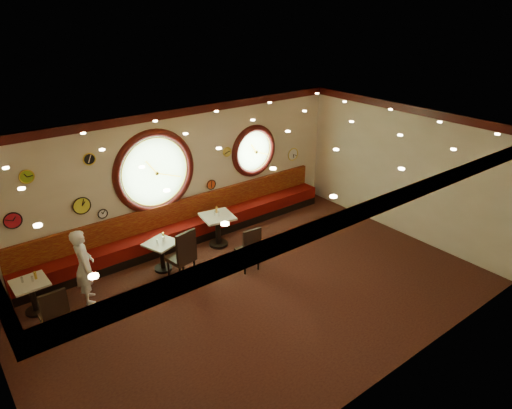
# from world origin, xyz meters

# --- Properties ---
(floor) EXTENTS (9.00, 6.00, 0.00)m
(floor) POSITION_xyz_m (0.00, 0.00, 0.00)
(floor) COLOR black
(floor) RESTS_ON ground
(ceiling) EXTENTS (9.00, 6.00, 0.02)m
(ceiling) POSITION_xyz_m (0.00, 0.00, 3.20)
(ceiling) COLOR #C68938
(ceiling) RESTS_ON wall_back
(wall_back) EXTENTS (9.00, 0.02, 3.20)m
(wall_back) POSITION_xyz_m (0.00, 3.00, 1.60)
(wall_back) COLOR beige
(wall_back) RESTS_ON floor
(wall_front) EXTENTS (9.00, 0.02, 3.20)m
(wall_front) POSITION_xyz_m (0.00, -3.00, 1.60)
(wall_front) COLOR beige
(wall_front) RESTS_ON floor
(wall_right) EXTENTS (0.02, 6.00, 3.20)m
(wall_right) POSITION_xyz_m (4.50, 0.00, 1.60)
(wall_right) COLOR beige
(wall_right) RESTS_ON floor
(molding_back) EXTENTS (9.00, 0.10, 0.18)m
(molding_back) POSITION_xyz_m (0.00, 2.95, 3.11)
(molding_back) COLOR #360B09
(molding_back) RESTS_ON wall_back
(molding_front) EXTENTS (9.00, 0.10, 0.18)m
(molding_front) POSITION_xyz_m (0.00, -2.95, 3.11)
(molding_front) COLOR #360B09
(molding_front) RESTS_ON wall_back
(molding_right) EXTENTS (0.10, 6.00, 0.18)m
(molding_right) POSITION_xyz_m (4.45, 0.00, 3.11)
(molding_right) COLOR #360B09
(molding_right) RESTS_ON wall_back
(banquette_base) EXTENTS (8.00, 0.55, 0.20)m
(banquette_base) POSITION_xyz_m (0.00, 2.72, 0.10)
(banquette_base) COLOR black
(banquette_base) RESTS_ON floor
(banquette_seat) EXTENTS (8.00, 0.55, 0.30)m
(banquette_seat) POSITION_xyz_m (0.00, 2.72, 0.35)
(banquette_seat) COLOR #580907
(banquette_seat) RESTS_ON banquette_base
(banquette_back) EXTENTS (8.00, 0.10, 0.55)m
(banquette_back) POSITION_xyz_m (0.00, 2.94, 0.75)
(banquette_back) COLOR #5F070B
(banquette_back) RESTS_ON wall_back
(porthole_left_glass) EXTENTS (1.66, 0.02, 1.66)m
(porthole_left_glass) POSITION_xyz_m (-0.60, 3.00, 1.85)
(porthole_left_glass) COLOR #94CB79
(porthole_left_glass) RESTS_ON wall_back
(porthole_left_frame) EXTENTS (1.98, 0.18, 1.98)m
(porthole_left_frame) POSITION_xyz_m (-0.60, 2.98, 1.85)
(porthole_left_frame) COLOR #360B09
(porthole_left_frame) RESTS_ON wall_back
(porthole_left_ring) EXTENTS (1.61, 0.03, 1.61)m
(porthole_left_ring) POSITION_xyz_m (-0.60, 2.95, 1.85)
(porthole_left_ring) COLOR yellow
(porthole_left_ring) RESTS_ON wall_back
(porthole_right_glass) EXTENTS (1.10, 0.02, 1.10)m
(porthole_right_glass) POSITION_xyz_m (2.20, 3.00, 1.80)
(porthole_right_glass) COLOR #94CB79
(porthole_right_glass) RESTS_ON wall_back
(porthole_right_frame) EXTENTS (1.38, 0.18, 1.38)m
(porthole_right_frame) POSITION_xyz_m (2.20, 2.98, 1.80)
(porthole_right_frame) COLOR #360B09
(porthole_right_frame) RESTS_ON wall_back
(porthole_right_ring) EXTENTS (1.09, 0.03, 1.09)m
(porthole_right_ring) POSITION_xyz_m (2.20, 2.95, 1.80)
(porthole_right_ring) COLOR yellow
(porthole_right_ring) RESTS_ON wall_back
(wall_clock_0) EXTENTS (0.24, 0.03, 0.24)m
(wall_clock_0) POSITION_xyz_m (-2.00, 2.96, 2.45)
(wall_clock_0) COLOR black
(wall_clock_0) RESTS_ON wall_back
(wall_clock_1) EXTENTS (0.26, 0.03, 0.26)m
(wall_clock_1) POSITION_xyz_m (-3.20, 2.96, 2.35)
(wall_clock_1) COLOR #8CB824
(wall_clock_1) RESTS_ON wall_back
(wall_clock_2) EXTENTS (0.36, 0.03, 0.36)m
(wall_clock_2) POSITION_xyz_m (-2.30, 2.96, 1.50)
(wall_clock_2) COLOR yellow
(wall_clock_2) RESTS_ON wall_back
(wall_clock_3) EXTENTS (0.24, 0.03, 0.24)m
(wall_clock_3) POSITION_xyz_m (0.85, 2.96, 1.20)
(wall_clock_3) COLOR #D24618
(wall_clock_3) RESTS_ON wall_back
(wall_clock_4) EXTENTS (0.34, 0.03, 0.34)m
(wall_clock_4) POSITION_xyz_m (3.55, 2.96, 1.45)
(wall_clock_4) COLOR white
(wall_clock_4) RESTS_ON wall_back
(wall_clock_5) EXTENTS (0.32, 0.03, 0.32)m
(wall_clock_5) POSITION_xyz_m (-3.60, 2.96, 1.55)
(wall_clock_5) COLOR red
(wall_clock_5) RESTS_ON wall_back
(wall_clock_6) EXTENTS (0.20, 0.03, 0.20)m
(wall_clock_6) POSITION_xyz_m (-1.90, 2.96, 1.20)
(wall_clock_6) COLOR white
(wall_clock_6) RESTS_ON wall_back
(wall_clock_7) EXTENTS (0.22, 0.03, 0.22)m
(wall_clock_7) POSITION_xyz_m (1.35, 2.96, 1.95)
(wall_clock_7) COLOR #E2CA4B
(wall_clock_7) RESTS_ON wall_back
(table_a) EXTENTS (0.63, 0.63, 0.67)m
(table_a) POSITION_xyz_m (-3.68, 2.05, 0.42)
(table_a) COLOR black
(table_a) RESTS_ON floor
(table_b) EXTENTS (0.77, 0.77, 0.67)m
(table_b) POSITION_xyz_m (-1.09, 1.94, 0.42)
(table_b) COLOR black
(table_b) RESTS_ON floor
(table_c) EXTENTS (0.82, 0.82, 0.78)m
(table_c) POSITION_xyz_m (0.46, 2.11, 0.49)
(table_c) COLOR black
(table_c) RESTS_ON floor
(chair_a) EXTENTS (0.44, 0.44, 0.65)m
(chair_a) POSITION_xyz_m (-3.56, 0.97, 0.60)
(chair_a) COLOR black
(chair_a) RESTS_ON floor
(chair_b) EXTENTS (0.57, 0.57, 0.72)m
(chair_b) POSITION_xyz_m (-0.91, 1.28, 0.67)
(chair_b) COLOR black
(chair_b) RESTS_ON floor
(chair_c) EXTENTS (0.47, 0.47, 0.64)m
(chair_c) POSITION_xyz_m (0.39, 0.76, 0.59)
(chair_c) COLOR black
(chair_c) RESTS_ON floor
(condiment_a_salt) EXTENTS (0.04, 0.04, 0.11)m
(condiment_a_salt) POSITION_xyz_m (-3.78, 2.12, 0.73)
(condiment_a_salt) COLOR #BABABE
(condiment_a_salt) RESTS_ON table_a
(condiment_b_salt) EXTENTS (0.03, 0.03, 0.10)m
(condiment_b_salt) POSITION_xyz_m (-1.17, 1.96, 0.72)
(condiment_b_salt) COLOR silver
(condiment_b_salt) RESTS_ON table_b
(condiment_c_salt) EXTENTS (0.04, 0.04, 0.11)m
(condiment_c_salt) POSITION_xyz_m (0.42, 2.16, 0.84)
(condiment_c_salt) COLOR silver
(condiment_c_salt) RESTS_ON table_c
(condiment_a_pepper) EXTENTS (0.04, 0.04, 0.11)m
(condiment_a_pepper) POSITION_xyz_m (-3.63, 2.04, 0.72)
(condiment_a_pepper) COLOR silver
(condiment_a_pepper) RESTS_ON table_a
(condiment_b_pepper) EXTENTS (0.04, 0.04, 0.11)m
(condiment_b_pepper) POSITION_xyz_m (-1.02, 1.96, 0.72)
(condiment_b_pepper) COLOR silver
(condiment_b_pepper) RESTS_ON table_b
(condiment_c_pepper) EXTENTS (0.04, 0.04, 0.11)m
(condiment_c_pepper) POSITION_xyz_m (0.47, 2.07, 0.84)
(condiment_c_pepper) COLOR silver
(condiment_c_pepper) RESTS_ON table_c
(condiment_a_bottle) EXTENTS (0.05, 0.05, 0.15)m
(condiment_a_bottle) POSITION_xyz_m (-3.56, 2.09, 0.75)
(condiment_a_bottle) COLOR gold
(condiment_a_bottle) RESTS_ON table_a
(condiment_b_bottle) EXTENTS (0.05, 0.05, 0.15)m
(condiment_b_bottle) POSITION_xyz_m (-0.97, 2.05, 0.74)
(condiment_b_bottle) COLOR gold
(condiment_b_bottle) RESTS_ON table_b
(condiment_c_bottle) EXTENTS (0.05, 0.05, 0.17)m
(condiment_c_bottle) POSITION_xyz_m (0.54, 2.25, 0.87)
(condiment_c_bottle) COLOR gold
(condiment_c_bottle) RESTS_ON table_c
(waiter) EXTENTS (0.49, 0.63, 1.54)m
(waiter) POSITION_xyz_m (-2.74, 1.82, 0.77)
(waiter) COLOR white
(waiter) RESTS_ON floor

